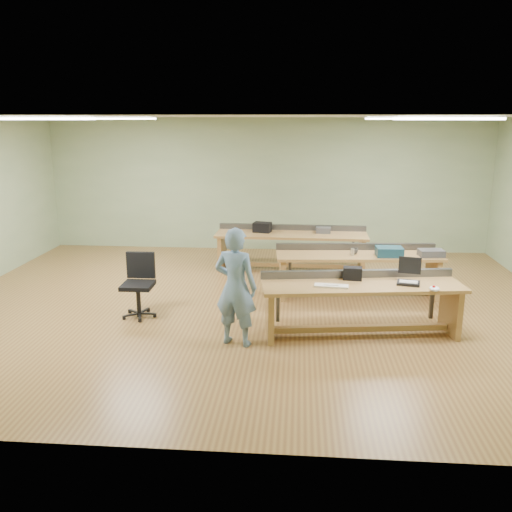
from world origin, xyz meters
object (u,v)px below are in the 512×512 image
at_px(workbench_mid, 358,265).
at_px(drinks_can, 353,252).
at_px(task_chair, 139,294).
at_px(parts_bin_teal, 389,252).
at_px(workbench_back, 291,242).
at_px(person, 236,287).
at_px(laptop_base, 408,283).
at_px(parts_bin_grey, 431,253).
at_px(mug, 354,251).
at_px(camera_bag, 353,273).
at_px(workbench_front, 361,297).

height_order(workbench_mid, drinks_can, same).
bearing_deg(task_chair, parts_bin_teal, 15.24).
bearing_deg(task_chair, drinks_can, 17.97).
distance_m(workbench_back, drinks_can, 2.04).
bearing_deg(task_chair, person, -31.39).
bearing_deg(parts_bin_teal, laptop_base, -89.33).
xyz_separation_m(parts_bin_grey, mug, (-1.26, 0.04, -0.01)).
distance_m(camera_bag, parts_bin_grey, 2.05).
relative_size(laptop_base, parts_bin_grey, 0.75).
relative_size(workbench_back, task_chair, 3.09).
bearing_deg(workbench_mid, workbench_front, -98.72).
relative_size(workbench_back, drinks_can, 27.29).
bearing_deg(camera_bag, mug, 89.83).
distance_m(workbench_front, mug, 1.71).
xyz_separation_m(person, mug, (1.76, 2.18, -0.01)).
bearing_deg(parts_bin_teal, task_chair, -163.87).
distance_m(workbench_front, workbench_mid, 1.73).
distance_m(workbench_front, person, 1.79).
height_order(person, camera_bag, person).
bearing_deg(mug, parts_bin_grey, -2.03).
xyz_separation_m(workbench_back, parts_bin_teal, (1.65, -1.73, 0.27)).
height_order(parts_bin_teal, parts_bin_grey, parts_bin_teal).
xyz_separation_m(parts_bin_teal, parts_bin_grey, (0.70, 0.04, -0.02)).
relative_size(laptop_base, mug, 2.40).
relative_size(laptop_base, drinks_can, 2.75).
bearing_deg(person, parts_bin_teal, -121.68).
distance_m(workbench_front, task_chair, 3.35).
distance_m(workbench_front, camera_bag, 0.36).
bearing_deg(workbench_back, workbench_front, -71.52).
bearing_deg(workbench_front, drinks_can, 81.48).
relative_size(laptop_base, parts_bin_teal, 0.71).
xyz_separation_m(camera_bag, drinks_can, (0.13, 1.42, -0.03)).
xyz_separation_m(camera_bag, parts_bin_grey, (1.43, 1.46, -0.03)).
bearing_deg(mug, parts_bin_teal, -8.81).
bearing_deg(parts_bin_grey, camera_bag, -134.27).
xyz_separation_m(workbench_front, drinks_can, (0.02, 1.60, 0.25)).
xyz_separation_m(workbench_front, parts_bin_teal, (0.62, 1.60, 0.27)).
bearing_deg(person, workbench_front, -147.68).
bearing_deg(mug, laptop_base, -70.75).
xyz_separation_m(workbench_back, task_chair, (-2.28, -2.87, -0.20)).
bearing_deg(mug, workbench_front, -91.80).
bearing_deg(drinks_can, laptop_base, -68.65).
relative_size(workbench_front, parts_bin_teal, 6.62).
relative_size(workbench_back, laptop_base, 9.93).
height_order(workbench_back, parts_bin_teal, parts_bin_teal).
height_order(parts_bin_teal, drinks_can, parts_bin_teal).
height_order(workbench_back, parts_bin_grey, same).
bearing_deg(workbench_front, workbench_back, 99.36).
bearing_deg(laptop_base, workbench_front, -165.91).
height_order(camera_bag, task_chair, task_chair).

